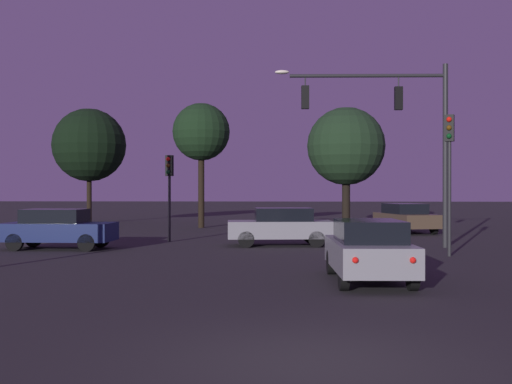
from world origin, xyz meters
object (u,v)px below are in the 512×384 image
car_crossing_right (281,226)px  tree_center_horizon (201,133)px  traffic_light_corner_left (449,157)px  car_far_lane (405,217)px  car_crossing_left (58,228)px  tree_left_far (89,145)px  car_nearside_lane (368,249)px  traffic_light_corner_right (169,180)px  tree_behind_sign (346,147)px  traffic_signal_mast_arm (397,120)px

car_crossing_right → tree_center_horizon: size_ratio=0.59×
traffic_light_corner_left → car_far_lane: size_ratio=0.99×
traffic_light_corner_left → car_crossing_left: bearing=172.1°
traffic_light_corner_left → car_crossing_right: traffic_light_corner_left is taller
car_crossing_left → tree_left_far: size_ratio=0.56×
car_crossing_right → tree_left_far: (-12.70, 15.76, 4.40)m
car_nearside_lane → car_crossing_left: size_ratio=1.00×
car_nearside_lane → tree_center_horizon: 22.94m
car_crossing_right → tree_left_far: size_ratio=0.57×
traffic_light_corner_right → tree_behind_sign: bearing=55.6°
traffic_light_corner_left → car_nearside_lane: (-3.54, -5.99, -2.58)m
car_crossing_left → tree_left_far: bearing=103.7°
car_nearside_lane → traffic_light_corner_left: bearing=59.4°
traffic_light_corner_right → car_nearside_lane: 13.55m
tree_left_far → car_far_lane: bearing=-22.3°
car_crossing_left → tree_left_far: 18.60m
car_crossing_right → car_far_lane: (6.51, 7.89, 0.00)m
traffic_signal_mast_arm → tree_center_horizon: tree_center_horizon is taller
car_crossing_left → car_far_lane: (14.94, 9.68, 0.00)m
tree_behind_sign → car_crossing_right: bearing=-105.6°
traffic_light_corner_left → traffic_light_corner_right: traffic_light_corner_left is taller
car_far_lane → tree_left_far: 21.23m
car_nearside_lane → car_crossing_right: bearing=102.5°
traffic_light_corner_left → tree_behind_sign: 18.68m
car_nearside_lane → tree_behind_sign: size_ratio=0.56×
car_nearside_lane → tree_center_horizon: size_ratio=0.57×
traffic_light_corner_right → car_crossing_left: size_ratio=0.89×
traffic_signal_mast_arm → car_nearside_lane: traffic_signal_mast_arm is taller
tree_left_far → tree_center_horizon: size_ratio=1.04×
traffic_light_corner_right → tree_center_horizon: tree_center_horizon is taller
traffic_light_corner_right → tree_left_far: size_ratio=0.49×
traffic_signal_mast_arm → traffic_light_corner_right: 9.88m
traffic_signal_mast_arm → tree_left_far: bearing=136.5°
traffic_light_corner_right → tree_behind_sign: tree_behind_sign is taller
car_far_lane → tree_center_horizon: tree_center_horizon is taller
traffic_light_corner_left → tree_center_horizon: bearing=124.2°
car_nearside_lane → traffic_light_corner_right: bearing=121.4°
traffic_signal_mast_arm → car_crossing_left: traffic_signal_mast_arm is taller
tree_left_far → traffic_light_corner_left: bearing=-46.7°
car_nearside_lane → car_crossing_left: (-10.59, 7.95, 0.00)m
car_nearside_lane → car_crossing_left: bearing=143.1°
car_crossing_right → car_nearside_lane: bearing=-77.5°
car_far_lane → tree_behind_sign: (-2.39, 6.90, 4.19)m
traffic_signal_mast_arm → car_nearside_lane: bearing=-104.4°
car_crossing_left → traffic_light_corner_left: bearing=-7.9°
tree_behind_sign → tree_left_far: 16.86m
car_far_lane → tree_behind_sign: tree_behind_sign is taller
car_far_lane → tree_behind_sign: size_ratio=0.64×
car_nearside_lane → tree_left_far: size_ratio=0.55×
tree_left_far → tree_center_horizon: tree_left_far is taller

